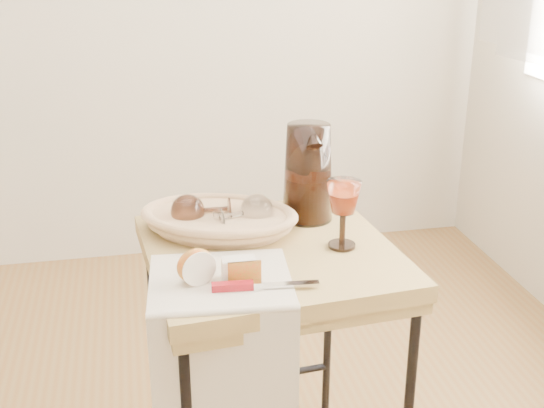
{
  "coord_description": "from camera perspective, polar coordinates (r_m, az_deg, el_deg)",
  "views": [
    {
      "loc": [
        0.18,
        -1.33,
        1.46
      ],
      "look_at": [
        0.49,
        0.16,
        0.86
      ],
      "focal_mm": 46.66,
      "sensor_mm": 36.0,
      "label": 1
    }
  ],
  "objects": [
    {
      "name": "tea_towel",
      "position": [
        1.55,
        -4.19,
        -6.15
      ],
      "size": [
        0.33,
        0.3,
        0.01
      ],
      "primitive_type": "cube",
      "rotation": [
        0.0,
        0.0,
        -0.08
      ],
      "color": "beige",
      "rests_on": "side_table"
    },
    {
      "name": "goblet_lying_b",
      "position": [
        1.76,
        -2.53,
        -0.76
      ],
      "size": [
        0.15,
        0.12,
        0.08
      ],
      "primitive_type": null,
      "rotation": [
        0.0,
        0.0,
        0.32
      ],
      "color": "white",
      "rests_on": "bread_basket"
    },
    {
      "name": "table_knife",
      "position": [
        1.5,
        -0.88,
        -6.5
      ],
      "size": [
        0.23,
        0.04,
        0.02
      ],
      "primitive_type": null,
      "rotation": [
        0.0,
        0.0,
        -0.08
      ],
      "color": "silver",
      "rests_on": "tea_towel"
    },
    {
      "name": "apple_wedge",
      "position": [
        1.53,
        -2.7,
        -5.24
      ],
      "size": [
        0.07,
        0.04,
        0.05
      ],
      "primitive_type": "cube",
      "rotation": [
        0.0,
        0.0,
        -0.02
      ],
      "color": "silver",
      "rests_on": "tea_towel"
    },
    {
      "name": "bread_basket",
      "position": [
        1.78,
        -4.28,
        -1.42
      ],
      "size": [
        0.42,
        0.36,
        0.05
      ],
      "primitive_type": null,
      "rotation": [
        0.0,
        0.0,
        -0.39
      ],
      "color": "tan",
      "rests_on": "side_table"
    },
    {
      "name": "pitcher",
      "position": [
        1.83,
        2.92,
        2.56
      ],
      "size": [
        0.18,
        0.26,
        0.3
      ],
      "primitive_type": null,
      "rotation": [
        0.0,
        0.0,
        0.04
      ],
      "color": "black",
      "rests_on": "side_table"
    },
    {
      "name": "apple_half",
      "position": [
        1.53,
        -6.23,
        -4.94
      ],
      "size": [
        0.09,
        0.07,
        0.08
      ],
      "primitive_type": "ellipsoid",
      "rotation": [
        0.0,
        0.0,
        0.33
      ],
      "color": "red",
      "rests_on": "tea_towel"
    },
    {
      "name": "goblet_lying_a",
      "position": [
        1.79,
        -5.38,
        -0.48
      ],
      "size": [
        0.14,
        0.09,
        0.09
      ],
      "primitive_type": null,
      "rotation": [
        0.0,
        0.0,
        3.1
      ],
      "color": "brown",
      "rests_on": "bread_basket"
    },
    {
      "name": "side_table",
      "position": [
        1.89,
        -0.13,
        -13.75
      ],
      "size": [
        0.63,
        0.63,
        0.74
      ],
      "primitive_type": null,
      "rotation": [
        0.0,
        0.0,
        0.09
      ],
      "color": "brown",
      "rests_on": "floor"
    },
    {
      "name": "wine_goblet",
      "position": [
        1.68,
        5.75,
        -0.83
      ],
      "size": [
        0.11,
        0.11,
        0.17
      ],
      "primitive_type": null,
      "rotation": [
        0.0,
        0.0,
        0.34
      ],
      "color": "white",
      "rests_on": "side_table"
    }
  ]
}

